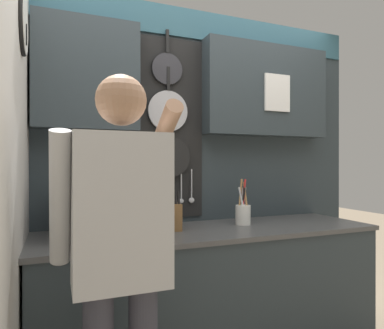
{
  "coord_description": "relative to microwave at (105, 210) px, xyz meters",
  "views": [
    {
      "loc": [
        -0.96,
        -2.05,
        1.32
      ],
      "look_at": [
        -0.06,
        0.22,
        1.32
      ],
      "focal_mm": 32.0,
      "sensor_mm": 36.0,
      "label": 1
    }
  ],
  "objects": [
    {
      "name": "back_wall_unit",
      "position": [
        0.71,
        0.24,
        0.49
      ],
      "size": [
        2.81,
        0.22,
        2.47
      ],
      "color": "#2D383D",
      "rests_on": "ground_plane"
    },
    {
      "name": "person",
      "position": [
        -0.03,
        -0.71,
        -0.04
      ],
      "size": [
        0.54,
        0.6,
        1.68
      ],
      "color": "#383842",
      "rests_on": "ground_plane"
    },
    {
      "name": "knife_block",
      "position": [
        0.43,
        0.0,
        -0.06
      ],
      "size": [
        0.13,
        0.16,
        0.25
      ],
      "color": "brown",
      "rests_on": "base_cabinet_counter"
    },
    {
      "name": "base_cabinet_counter",
      "position": [
        0.69,
        -0.06,
        -0.6
      ],
      "size": [
        2.24,
        0.66,
        0.89
      ],
      "color": "#2D383D",
      "rests_on": "ground_plane"
    },
    {
      "name": "utensil_crock",
      "position": [
        0.96,
        0.0,
        -0.07
      ],
      "size": [
        0.11,
        0.11,
        0.32
      ],
      "color": "white",
      "rests_on": "base_cabinet_counter"
    },
    {
      "name": "side_wall",
      "position": [
        -0.45,
        -0.44,
        0.21
      ],
      "size": [
        0.07,
        1.6,
        2.47
      ],
      "color": "silver",
      "rests_on": "ground_plane"
    },
    {
      "name": "microwave",
      "position": [
        0.0,
        0.0,
        0.0
      ],
      "size": [
        0.47,
        0.39,
        0.3
      ],
      "color": "black",
      "rests_on": "base_cabinet_counter"
    }
  ]
}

